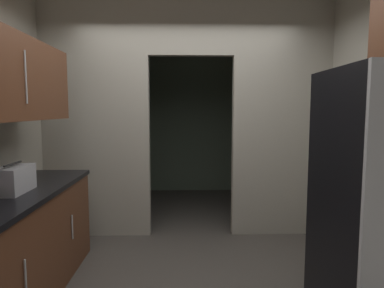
% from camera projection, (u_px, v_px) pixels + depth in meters
% --- Properties ---
extents(kitchen_partition, '(3.41, 0.12, 2.78)m').
position_uv_depth(kitchen_partition, '(186.00, 113.00, 3.99)').
color(kitchen_partition, '#ADA899').
rests_on(kitchen_partition, ground).
extents(adjoining_room_shell, '(3.41, 2.34, 2.78)m').
position_uv_depth(adjoining_room_shell, '(186.00, 117.00, 5.62)').
color(adjoining_room_shell, slate).
rests_on(adjoining_room_shell, ground).
extents(lower_cabinet_run, '(0.66, 2.04, 0.88)m').
position_uv_depth(lower_cabinet_run, '(10.00, 250.00, 2.56)').
color(lower_cabinet_run, brown).
rests_on(lower_cabinet_run, ground).
extents(upper_cabinet_counterside, '(0.36, 1.84, 0.64)m').
position_uv_depth(upper_cabinet_counterside, '(1.00, 77.00, 2.43)').
color(upper_cabinet_counterside, brown).
extents(boombox, '(0.20, 0.36, 0.23)m').
position_uv_depth(boombox, '(13.00, 179.00, 2.56)').
color(boombox, '#B2B2B7').
rests_on(boombox, lower_cabinet_run).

